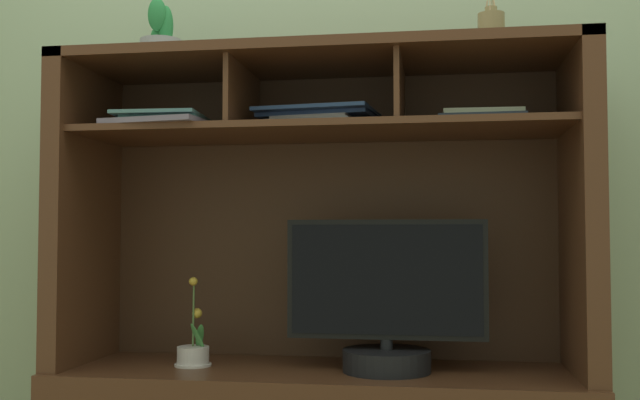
{
  "coord_description": "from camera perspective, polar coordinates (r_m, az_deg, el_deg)",
  "views": [
    {
      "loc": [
        0.35,
        -2.25,
        0.95
      ],
      "look_at": [
        0.0,
        0.0,
        1.06
      ],
      "focal_mm": 42.18,
      "sensor_mm": 36.0,
      "label": 1
    }
  ],
  "objects": [
    {
      "name": "potted_orchid",
      "position": [
        2.37,
        -9.58,
        -11.34
      ],
      "size": [
        0.11,
        0.11,
        0.27
      ],
      "color": "beige",
      "rests_on": "media_console"
    },
    {
      "name": "tv_monitor",
      "position": [
        2.23,
        5.06,
        -8.36
      ],
      "size": [
        0.59,
        0.26,
        0.44
      ],
      "color": "black",
      "rests_on": "media_console"
    },
    {
      "name": "diffuser_bottle",
      "position": [
        2.33,
        12.86,
        12.54
      ],
      "size": [
        0.08,
        0.08,
        0.3
      ],
      "color": "olive",
      "rests_on": "media_console"
    },
    {
      "name": "magazine_stack_left",
      "position": [
        2.35,
        -0.21,
        6.08
      ],
      "size": [
        0.38,
        0.3,
        0.06
      ],
      "color": "#2E3137",
      "rests_on": "media_console"
    },
    {
      "name": "back_wall",
      "position": [
        2.6,
        0.96,
        7.32
      ],
      "size": [
        6.0,
        0.02,
        2.8
      ],
      "primitive_type": "cube",
      "color": "#98AD86",
      "rests_on": "ground"
    },
    {
      "name": "media_console",
      "position": [
        2.34,
        0.04,
        -14.88
      ],
      "size": [
        1.58,
        0.54,
        1.5
      ],
      "color": "#4D2C19",
      "rests_on": "ground"
    },
    {
      "name": "potted_succulent",
      "position": [
        2.5,
        -11.95,
        11.63
      ],
      "size": [
        0.15,
        0.15,
        0.2
      ],
      "color": "#949898",
      "rests_on": "media_console"
    },
    {
      "name": "magazine_stack_centre",
      "position": [
        2.36,
        -11.57,
        5.74
      ],
      "size": [
        0.33,
        0.34,
        0.04
      ],
      "color": "slate",
      "rests_on": "media_console"
    },
    {
      "name": "magazine_stack_right",
      "position": [
        2.34,
        12.03,
        5.89
      ],
      "size": [
        0.26,
        0.32,
        0.04
      ],
      "color": "#44766B",
      "rests_on": "media_console"
    }
  ]
}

